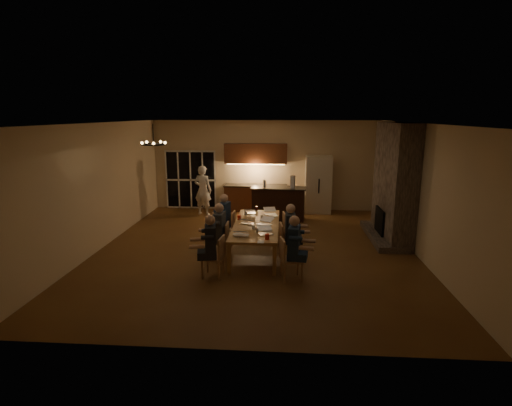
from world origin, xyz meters
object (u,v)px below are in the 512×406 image
object	(u,v)px
bar_island	(278,203)
laptop_e	(250,209)
redcup_near	(267,237)
dining_table	(256,238)
chair_right_mid	(289,242)
chair_left_near	(213,257)
chandelier	(154,144)
laptop_c	(248,219)
refrigerator	(318,184)
plate_far	(273,216)
person_left_far	(224,220)
bar_bottle	(265,183)
chair_left_mid	(219,241)
person_left_mid	(220,232)
can_silver	(257,230)
person_left_near	(211,247)
mug_mid	(262,217)
can_cola	(256,209)
laptop_d	(265,220)
person_right_mid	(290,233)
laptop_a	(242,231)
chair_left_far	(226,228)
bar_blender	(293,182)
person_right_near	(294,248)
plate_near	(267,230)
standing_person	(203,190)
chair_right_far	(292,229)
mug_front	(253,227)
laptop_f	(270,210)
chair_right_near	(292,259)
laptop_b	(266,230)
plate_left	(238,234)
mug_back	(246,213)
redcup_mid	(239,217)

from	to	relation	value
bar_island	laptop_e	distance (m)	2.37
redcup_near	dining_table	bearing A→B (deg)	104.73
chair_right_mid	chair_left_near	bearing A→B (deg)	116.39
chandelier	laptop_c	bearing A→B (deg)	20.14
refrigerator	plate_far	world-z (taller)	refrigerator
bar_island	person_left_far	world-z (taller)	person_left_far
laptop_e	bar_bottle	size ratio (longest dim) A/B	1.33
chair_left_mid	person_left_mid	bearing A→B (deg)	25.20
person_left_mid	laptop_c	bearing A→B (deg)	137.29
chandelier	can_silver	xyz separation A→B (m)	(2.31, 0.01, -1.94)
person_left_near	mug_mid	world-z (taller)	person_left_near
person_left_mid	person_left_far	distance (m)	1.10
can_cola	person_left_near	bearing A→B (deg)	-104.12
person_left_far	bar_bottle	world-z (taller)	person_left_far
laptop_d	redcup_near	size ratio (longest dim) A/B	2.67
person_left_mid	person_right_mid	size ratio (longest dim) A/B	1.00
bar_island	laptop_a	size ratio (longest dim) A/B	5.59
chair_left_near	bar_bottle	world-z (taller)	bar_bottle
refrigerator	laptop_d	xyz separation A→B (m)	(-1.65, -4.46, -0.14)
chair_left_far	bar_blender	distance (m)	3.23
person_right_near	plate_near	bearing A→B (deg)	39.10
chair_left_mid	standing_person	size ratio (longest dim) A/B	0.52
standing_person	laptop_c	world-z (taller)	standing_person
chair_left_mid	laptop_c	bearing A→B (deg)	127.92
chair_right_far	laptop_e	bearing A→B (deg)	60.97
mug_front	plate_near	size ratio (longest dim) A/B	0.45
mug_front	redcup_near	bearing A→B (deg)	-65.08
chair_left_near	chair_right_mid	world-z (taller)	same
laptop_f	plate_far	size ratio (longest dim) A/B	1.25
refrigerator	chandelier	distance (m)	6.79
chair_right_near	bar_blender	bearing A→B (deg)	-13.13
person_left_near	plate_near	size ratio (longest dim) A/B	6.18
person_right_mid	bar_blender	distance (m)	3.72
chair_left_near	standing_person	distance (m)	5.50
laptop_b	laptop_d	distance (m)	0.79
chair_left_mid	bar_bottle	bearing A→B (deg)	166.81
can_cola	chair_right_mid	bearing A→B (deg)	-63.32
dining_table	laptop_a	distance (m)	1.13
can_silver	plate_left	bearing A→B (deg)	-150.68
person_right_mid	mug_back	bearing A→B (deg)	37.87
laptop_b	chair_right_near	bearing A→B (deg)	-69.24
bar_bottle	chair_right_mid	bearing A→B (deg)	-78.13
person_right_near	redcup_mid	xyz separation A→B (m)	(-1.36, 1.94, 0.12)
chair_right_near	chandelier	distance (m)	3.96
bar_island	can_cola	size ratio (longest dim) A/B	14.90
dining_table	mug_back	distance (m)	1.02
chair_left_mid	plate_near	distance (m)	1.21
mug_front	can_silver	distance (m)	0.28
person_left_mid	can_silver	xyz separation A→B (m)	(0.90, -0.17, 0.12)
laptop_d	bar_blender	bearing A→B (deg)	107.54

